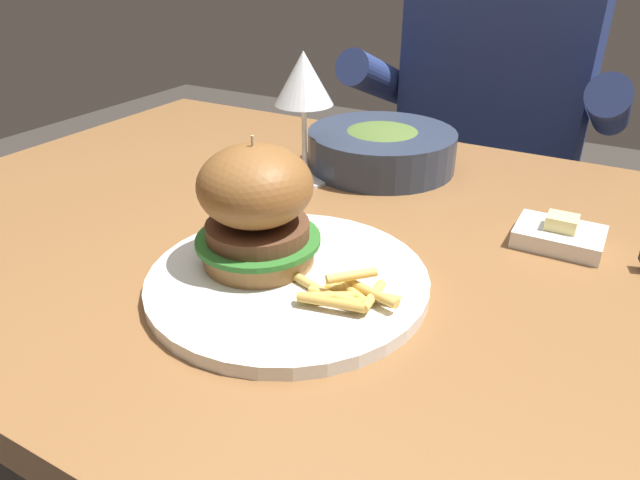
{
  "coord_description": "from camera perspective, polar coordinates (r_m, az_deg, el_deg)",
  "views": [
    {
      "loc": [
        0.24,
        -0.54,
        1.05
      ],
      "look_at": [
        -0.0,
        -0.1,
        0.78
      ],
      "focal_mm": 32.0,
      "sensor_mm": 36.0,
      "label": 1
    }
  ],
  "objects": [
    {
      "name": "fries_pile",
      "position": [
        0.53,
        2.31,
        -5.13
      ],
      "size": [
        0.14,
        0.06,
        0.03
      ],
      "color": "#EABC5B",
      "rests_on": "main_plate"
    },
    {
      "name": "dining_table",
      "position": [
        0.72,
        4.37,
        -6.43
      ],
      "size": [
        1.26,
        0.8,
        0.74
      ],
      "color": "brown",
      "rests_on": "ground"
    },
    {
      "name": "butter_dish",
      "position": [
        0.7,
        22.79,
        0.45
      ],
      "size": [
        0.09,
        0.07,
        0.04
      ],
      "color": "white",
      "rests_on": "dining_table"
    },
    {
      "name": "soup_bowl",
      "position": [
        0.87,
        6.16,
        9.15
      ],
      "size": [
        0.22,
        0.22,
        0.06
      ],
      "color": "#2D384C",
      "rests_on": "dining_table"
    },
    {
      "name": "diner_person",
      "position": [
        1.34,
        16.0,
        5.47
      ],
      "size": [
        0.51,
        0.36,
        1.18
      ],
      "color": "#282833",
      "rests_on": "ground"
    },
    {
      "name": "main_plate",
      "position": [
        0.57,
        -3.22,
        -4.03
      ],
      "size": [
        0.28,
        0.28,
        0.01
      ],
      "primitive_type": "cylinder",
      "color": "white",
      "rests_on": "dining_table"
    },
    {
      "name": "wine_glass",
      "position": [
        0.79,
        -1.65,
        15.43
      ],
      "size": [
        0.08,
        0.08,
        0.18
      ],
      "color": "silver",
      "rests_on": "dining_table"
    },
    {
      "name": "burger_sandwich",
      "position": [
        0.57,
        -6.39,
        3.4
      ],
      "size": [
        0.13,
        0.13,
        0.13
      ],
      "color": "#9E6B38",
      "rests_on": "main_plate"
    }
  ]
}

